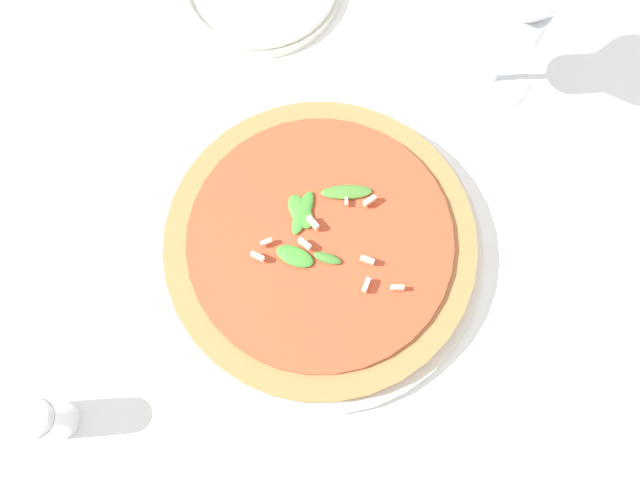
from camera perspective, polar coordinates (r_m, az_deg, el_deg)
ground_plane at (r=0.60m, az=-2.73°, el=1.85°), size 6.00×6.00×0.00m
pizza_arugula_main at (r=0.57m, az=-0.00°, el=-0.40°), size 0.30×0.30×0.05m
wine_glass at (r=0.60m, az=18.51°, el=19.75°), size 0.09×0.09×0.16m
shaker_pepper at (r=0.58m, az=-23.71°, el=-14.78°), size 0.03×0.03×0.07m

